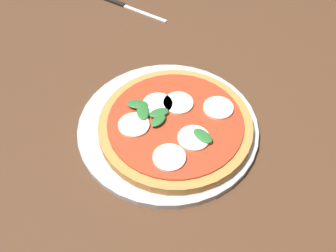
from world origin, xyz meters
name	(u,v)px	position (x,y,z in m)	size (l,w,h in m)	color
ground_plane	(154,244)	(0.00, 0.00, 0.00)	(6.00, 6.00, 0.00)	#2D2B28
dining_table	(146,122)	(0.00, 0.00, 0.63)	(1.25, 1.15, 0.72)	#4C301E
serving_tray	(168,127)	(0.09, 0.06, 0.72)	(0.33, 0.33, 0.01)	#B2B2B7
pizza	(175,125)	(0.09, 0.07, 0.74)	(0.27, 0.27, 0.03)	#C6843F
knife	(124,5)	(-0.29, -0.09, 0.72)	(0.09, 0.18, 0.01)	black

